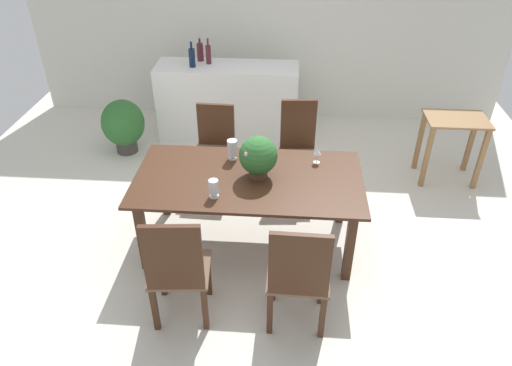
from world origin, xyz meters
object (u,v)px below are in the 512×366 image
object	(u,v)px
crystal_vase_left	(214,187)
wine_bottle_green	(208,54)
dining_table	(248,186)
chair_far_right	(298,144)
side_table	(453,135)
chair_near_right	(299,275)
chair_far_left	(215,144)
flower_centerpiece	(258,156)
wine_bottle_tall	(200,52)
potted_plant_floor	(123,125)
chair_near_left	(177,268)
crystal_vase_center_near	(232,148)
wine_glass	(317,152)
kitchen_counter	(228,102)
wine_bottle_dark	(192,57)

from	to	relation	value
crystal_vase_left	wine_bottle_green	xyz separation A→B (m)	(-0.43, 2.53, 0.25)
crystal_vase_left	dining_table	bearing A→B (deg)	50.25
chair_far_right	side_table	world-z (taller)	chair_far_right
chair_near_right	chair_far_left	xyz separation A→B (m)	(-0.90, 1.95, -0.04)
dining_table	wine_bottle_green	bearing A→B (deg)	107.23
wine_bottle_green	flower_centerpiece	bearing A→B (deg)	-70.57
crystal_vase_left	wine_bottle_tall	size ratio (longest dim) A/B	0.58
wine_bottle_tall	side_table	bearing A→B (deg)	-18.77
wine_bottle_green	potted_plant_floor	bearing A→B (deg)	-150.19
chair_near_left	potted_plant_floor	xyz separation A→B (m)	(-1.25, 2.62, -0.20)
flower_centerpiece	wine_bottle_tall	bearing A→B (deg)	111.31
chair_near_right	crystal_vase_center_near	xyz separation A→B (m)	(-0.62, 1.28, 0.30)
chair_far_left	side_table	world-z (taller)	chair_far_left
chair_far_left	wine_bottle_tall	xyz separation A→B (m)	(-0.36, 1.34, 0.56)
wine_glass	potted_plant_floor	xyz separation A→B (m)	(-2.30, 1.34, -0.48)
crystal_vase_left	flower_centerpiece	bearing A→B (deg)	44.84
dining_table	side_table	world-z (taller)	side_table
crystal_vase_center_near	kitchen_counter	distance (m)	1.92
wine_glass	wine_bottle_dark	size ratio (longest dim) A/B	0.49
chair_far_right	side_table	distance (m)	1.74
crystal_vase_center_near	side_table	world-z (taller)	crystal_vase_center_near
flower_centerpiece	wine_bottle_green	xyz separation A→B (m)	(-0.77, 2.19, 0.14)
wine_bottle_tall	chair_far_left	bearing A→B (deg)	-75.04
chair_near_left	wine_glass	world-z (taller)	chair_near_left
crystal_vase_center_near	wine_bottle_tall	size ratio (longest dim) A/B	0.71
dining_table	crystal_vase_center_near	bearing A→B (deg)	119.89
wine_bottle_tall	side_table	distance (m)	3.17
dining_table	wine_glass	bearing A→B (deg)	26.55
side_table	potted_plant_floor	distance (m)	3.87
crystal_vase_left	side_table	size ratio (longest dim) A/B	0.21
wine_bottle_dark	flower_centerpiece	bearing A→B (deg)	-65.17
crystal_vase_center_near	potted_plant_floor	world-z (taller)	crystal_vase_center_near
dining_table	chair_far_right	world-z (taller)	chair_far_right
wine_bottle_dark	wine_bottle_green	bearing A→B (deg)	34.44
dining_table	side_table	size ratio (longest dim) A/B	2.64
wine_bottle_dark	wine_bottle_green	world-z (taller)	wine_bottle_green
chair_far_right	crystal_vase_center_near	distance (m)	0.96
wine_bottle_green	potted_plant_floor	size ratio (longest dim) A/B	0.46
chair_near_right	flower_centerpiece	world-z (taller)	flower_centerpiece
crystal_vase_left	chair_far_right	bearing A→B (deg)	61.30
side_table	potted_plant_floor	size ratio (longest dim) A/B	1.11
flower_centerpiece	side_table	xyz separation A→B (m)	(2.07, 1.28, -0.39)
wine_bottle_dark	side_table	world-z (taller)	wine_bottle_dark
wine_glass	wine_bottle_tall	bearing A→B (deg)	125.13
chair_far_right	wine_bottle_dark	distance (m)	1.81
chair_far_left	wine_bottle_dark	world-z (taller)	wine_bottle_dark
chair_near_left	wine_bottle_tall	world-z (taller)	wine_bottle_tall
flower_centerpiece	kitchen_counter	size ratio (longest dim) A/B	0.21
flower_centerpiece	wine_glass	world-z (taller)	flower_centerpiece
flower_centerpiece	side_table	distance (m)	2.46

